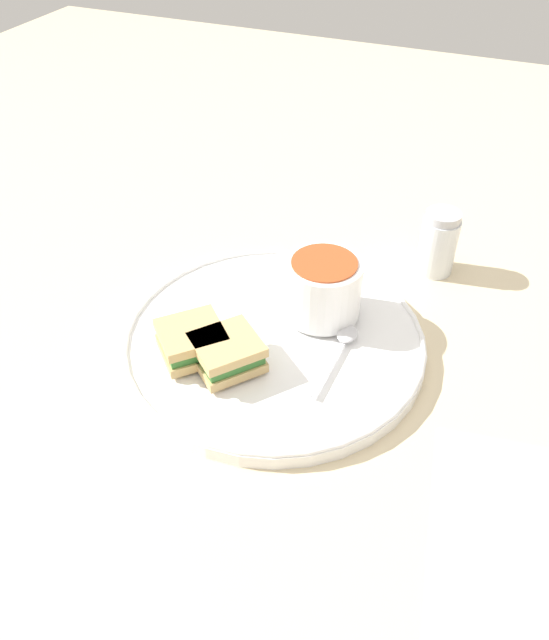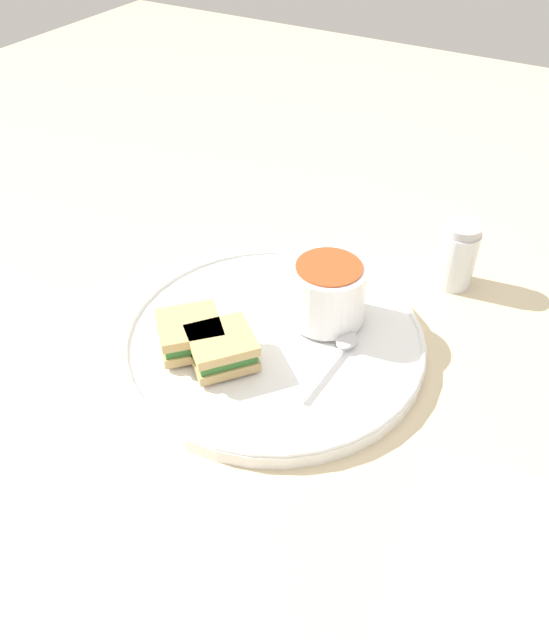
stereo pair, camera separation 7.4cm
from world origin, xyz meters
name	(u,v)px [view 2 (the right image)]	position (x,y,z in m)	size (l,w,h in m)	color
ground_plane	(274,347)	(0.00, 0.00, 0.00)	(2.40, 2.40, 0.00)	beige
plate	(274,340)	(0.00, 0.00, 0.01)	(0.36, 0.36, 0.02)	white
soup_bowl	(327,292)	(-0.06, 0.04, 0.06)	(0.09, 0.09, 0.08)	white
spoon	(343,346)	(-0.02, 0.08, 0.03)	(0.13, 0.03, 0.01)	silver
sandwich_half_near	(190,333)	(0.07, -0.08, 0.04)	(0.10, 0.10, 0.04)	tan
sandwich_half_far	(222,348)	(0.07, -0.03, 0.04)	(0.10, 0.10, 0.04)	tan
salt_shaker	(457,256)	(-0.23, 0.15, 0.05)	(0.05, 0.05, 0.09)	silver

